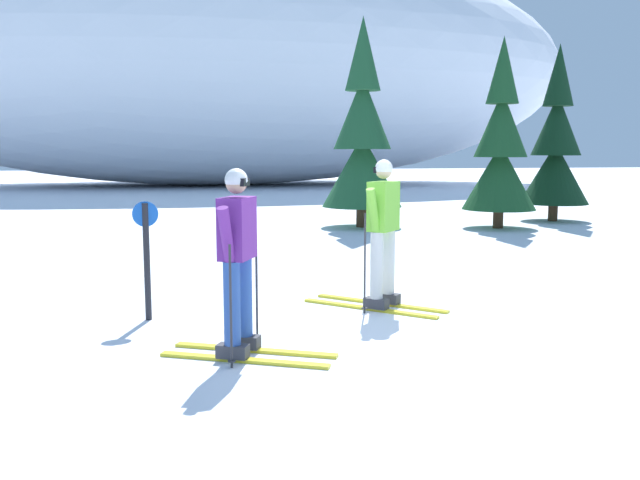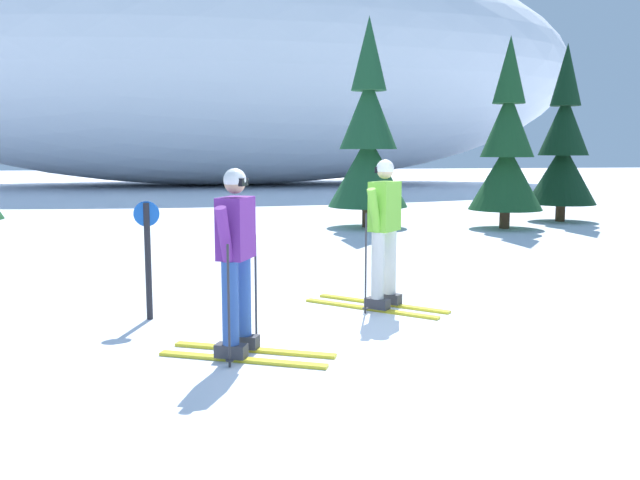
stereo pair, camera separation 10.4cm
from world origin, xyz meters
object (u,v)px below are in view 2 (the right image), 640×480
object	(u,v)px
skier_purple_jacket	(237,260)
pine_tree_center_left	(368,141)
skier_lime_jacket	(384,232)
trail_marker_post	(148,252)
pine_tree_center_right	(507,149)
pine_tree_right	(563,148)

from	to	relation	value
skier_purple_jacket	pine_tree_center_left	distance (m)	10.70
skier_purple_jacket	skier_lime_jacket	xyz separation A→B (m)	(1.80, 1.59, 0.03)
skier_purple_jacket	trail_marker_post	bearing A→B (deg)	120.72
trail_marker_post	pine_tree_center_right	bearing A→B (deg)	44.35
pine_tree_right	trail_marker_post	xyz separation A→B (m)	(-9.95, -8.88, -1.17)
pine_tree_center_left	pine_tree_right	distance (m)	5.39
trail_marker_post	pine_tree_right	bearing A→B (deg)	41.75
pine_tree_center_left	pine_tree_right	bearing A→B (deg)	4.64
pine_tree_right	pine_tree_center_left	bearing A→B (deg)	-175.36
pine_tree_right	skier_purple_jacket	bearing A→B (deg)	-130.98
skier_purple_jacket	pine_tree_center_right	world-z (taller)	pine_tree_center_right
skier_lime_jacket	skier_purple_jacket	bearing A→B (deg)	-138.57
pine_tree_center_left	skier_lime_jacket	bearing A→B (deg)	-102.62
skier_purple_jacket	trail_marker_post	size ratio (longest dim) A/B	1.30
trail_marker_post	skier_lime_jacket	bearing A→B (deg)	1.34
pine_tree_center_right	trail_marker_post	bearing A→B (deg)	-135.65
pine_tree_center_right	trail_marker_post	distance (m)	10.94
skier_purple_jacket	pine_tree_right	size ratio (longest dim) A/B	0.37
pine_tree_center_left	trail_marker_post	world-z (taller)	pine_tree_center_left
pine_tree_center_left	trail_marker_post	xyz separation A→B (m)	(-4.59, -8.45, -1.35)
skier_purple_jacket	pine_tree_right	distance (m)	13.83
pine_tree_right	pine_tree_center_right	bearing A→B (deg)	-149.50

